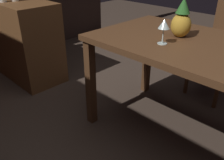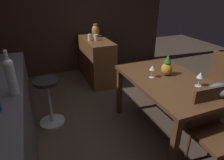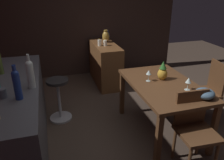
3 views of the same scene
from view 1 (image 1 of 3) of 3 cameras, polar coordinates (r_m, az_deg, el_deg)
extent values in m
cube|color=#56351E|center=(1.62, 18.79, 7.76)|extent=(1.31, 0.81, 0.04)
cube|color=#56351E|center=(1.85, -5.08, -0.90)|extent=(0.06, 0.06, 0.70)
cube|color=#56351E|center=(2.32, 8.35, 5.18)|extent=(0.06, 0.06, 0.70)
cube|color=brown|center=(2.86, -21.14, 9.28)|extent=(1.10, 0.44, 0.82)
cube|color=#56351E|center=(2.38, 23.80, 6.22)|extent=(0.46, 0.46, 0.04)
cylinder|color=#56351E|center=(2.27, 23.94, -1.40)|extent=(0.04, 0.04, 0.43)
cylinder|color=#56351E|center=(2.42, 17.60, 1.54)|extent=(0.04, 0.04, 0.43)
cylinder|color=#56351E|center=(2.67, 21.77, 3.32)|extent=(0.04, 0.04, 0.43)
cylinder|color=silver|center=(1.54, 11.82, 8.49)|extent=(0.06, 0.06, 0.00)
cylinder|color=silver|center=(1.52, 12.00, 10.20)|extent=(0.01, 0.01, 0.09)
cone|color=silver|center=(1.50, 12.29, 12.90)|extent=(0.07, 0.07, 0.06)
ellipsoid|color=gold|center=(1.68, 16.05, 12.39)|extent=(0.13, 0.13, 0.16)
cone|color=#2D6B28|center=(1.65, 16.65, 16.64)|extent=(0.09, 0.09, 0.10)
camera|label=2|loc=(1.09, 139.65, 4.51)|focal=31.46mm
camera|label=3|loc=(1.81, 138.72, 1.89)|focal=35.64mm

